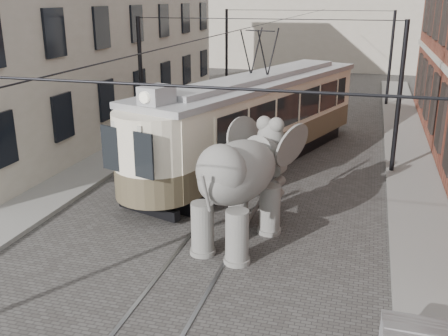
% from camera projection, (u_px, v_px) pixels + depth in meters
% --- Properties ---
extents(ground, '(120.00, 120.00, 0.00)m').
position_uv_depth(ground, '(228.00, 217.00, 16.64)').
color(ground, '#44413F').
extents(tram_rails, '(1.54, 80.00, 0.02)m').
position_uv_depth(tram_rails, '(228.00, 217.00, 16.63)').
color(tram_rails, slate).
rests_on(tram_rails, ground).
extents(sidewalk_right, '(2.00, 60.00, 0.15)m').
position_uv_depth(sidewalk_right, '(425.00, 238.00, 15.06)').
color(sidewalk_right, slate).
rests_on(sidewalk_right, ground).
extents(sidewalk_left, '(2.00, 60.00, 0.15)m').
position_uv_depth(sidewalk_left, '(52.00, 195.00, 18.29)').
color(sidewalk_left, slate).
rests_on(sidewalk_left, ground).
extents(stucco_building, '(7.00, 24.00, 10.00)m').
position_uv_depth(stucco_building, '(77.00, 32.00, 27.03)').
color(stucco_building, '#A09785').
rests_on(stucco_building, ground).
extents(catenary, '(11.00, 30.20, 6.00)m').
position_uv_depth(catenary, '(256.00, 98.00, 20.30)').
color(catenary, black).
rests_on(catenary, ground).
extents(tram, '(7.22, 14.20, 5.56)m').
position_uv_depth(tram, '(259.00, 99.00, 21.18)').
color(tram, beige).
rests_on(tram, ground).
extents(elephant, '(4.18, 6.01, 3.35)m').
position_uv_depth(elephant, '(238.00, 189.00, 14.42)').
color(elephant, slate).
rests_on(elephant, ground).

